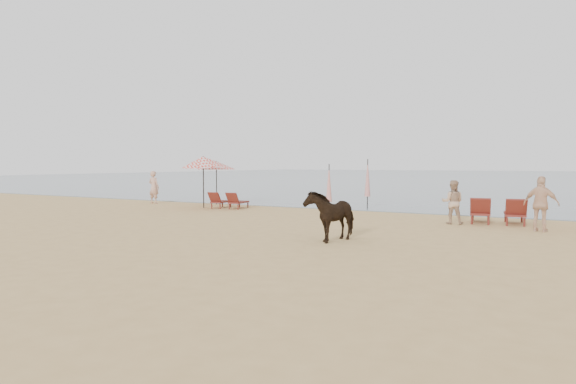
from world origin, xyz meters
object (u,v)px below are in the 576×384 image
lounger_cluster_right (498,212)px  umbrella_closed_left (368,178)px  umbrella_open_left_a (216,165)px  umbrella_open_left_b (203,161)px  beachgoer_right_b (541,204)px  lounger_cluster_left (228,201)px  cow (331,215)px  beachgoer_right_a (453,202)px  beachgoer_left (154,187)px  umbrella_closed_right (329,183)px

lounger_cluster_right → umbrella_closed_left: (-6.13, 3.59, 1.02)m
umbrella_open_left_a → umbrella_open_left_b: 2.05m
lounger_cluster_right → umbrella_open_left_b: 13.41m
umbrella_closed_left → beachgoer_right_b: size_ratio=1.35×
lounger_cluster_left → umbrella_open_left_a: bearing=131.9°
lounger_cluster_right → beachgoer_right_b: beachgoer_right_b is taller
cow → beachgoer_right_a: bearing=78.3°
umbrella_open_left_b → beachgoer_left: umbrella_open_left_b is taller
umbrella_closed_right → beachgoer_right_a: 5.40m
umbrella_open_left_a → umbrella_closed_left: size_ratio=0.97×
cow → umbrella_open_left_a: bearing=152.6°
lounger_cluster_right → umbrella_closed_left: size_ratio=0.83×
umbrella_open_left_a → beachgoer_left: bearing=-163.4°
beachgoer_right_b → beachgoer_left: bearing=3.8°
umbrella_open_left_a → beachgoer_right_b: size_ratio=1.31×
umbrella_closed_left → umbrella_closed_right: size_ratio=1.11×
lounger_cluster_left → lounger_cluster_right: size_ratio=0.85×
lounger_cluster_right → umbrella_open_left_a: (-13.95, 1.94, 1.63)m
umbrella_closed_right → beachgoer_right_b: size_ratio=1.22×
lounger_cluster_left → beachgoer_right_b: (13.44, -1.75, 0.51)m
umbrella_open_left_a → beachgoer_right_a: size_ratio=1.47×
umbrella_closed_left → umbrella_closed_right: umbrella_closed_left is taller
lounger_cluster_right → umbrella_open_left_b: umbrella_open_left_b is taller
lounger_cluster_right → umbrella_open_left_b: bearing=173.7°
umbrella_closed_right → beachgoer_left: bearing=177.0°
umbrella_closed_right → beachgoer_right_a: bearing=-10.5°
umbrella_open_left_a → umbrella_closed_right: size_ratio=1.07×
beachgoer_right_b → lounger_cluster_right: bearing=-35.0°
umbrella_closed_right → cow: (2.93, -6.50, -0.61)m
cow → beachgoer_right_b: 7.05m
umbrella_closed_left → beachgoer_right_b: umbrella_closed_left is taller
umbrella_open_left_b → beachgoer_left: bearing=168.5°
lounger_cluster_right → beachgoer_left: 17.39m
cow → beachgoer_left: size_ratio=0.96×
lounger_cluster_left → umbrella_closed_left: size_ratio=0.71×
umbrella_closed_right → cow: 7.16m
lounger_cluster_left → beachgoer_left: bearing=166.8°
lounger_cluster_left → umbrella_closed_left: (5.92, 3.26, 1.09)m
lounger_cluster_left → umbrella_open_left_b: (-1.24, -0.31, 1.90)m
beachgoer_right_b → umbrella_open_left_a: bearing=-1.7°
umbrella_closed_right → beachgoer_right_a: umbrella_closed_right is taller
umbrella_open_left_b → umbrella_closed_right: 6.65m
beachgoer_left → umbrella_closed_right: bearing=175.2°
lounger_cluster_left → umbrella_open_left_a: umbrella_open_left_a is taller
lounger_cluster_left → umbrella_open_left_b: size_ratio=0.65×
umbrella_closed_left → cow: 10.11m
lounger_cluster_left → umbrella_closed_right: size_ratio=0.79×
lounger_cluster_left → umbrella_open_left_b: bearing=-173.5°
umbrella_closed_right → beachgoer_right_a: size_ratio=1.37×
lounger_cluster_right → cow: (-3.79, -6.21, 0.27)m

